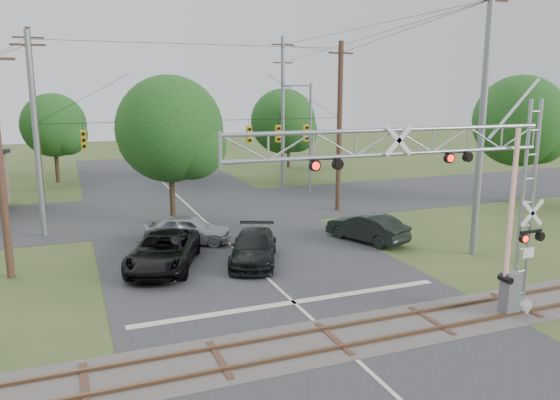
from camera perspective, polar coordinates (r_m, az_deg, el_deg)
name	(u,v)px	position (r m, az deg, el deg)	size (l,w,h in m)	color
ground	(364,367)	(17.67, 8.73, -16.87)	(160.00, 160.00, 0.00)	#384921
road_main	(257,269)	(26.05, -2.45, -7.18)	(14.00, 90.00, 0.02)	#29292C
road_cross	(192,209)	(39.09, -9.20, -0.95)	(90.00, 12.00, 0.02)	#29292C
railroad_track	(334,339)	(19.21, 5.65, -14.24)	(90.00, 3.20, 0.17)	#433D3A
crossing_gantry	(451,189)	(19.61, 17.40, 1.07)	(12.29, 1.03, 8.02)	#989792
traffic_signal_span	(216,132)	(34.60, -6.66, 7.03)	(19.34, 0.36, 11.50)	gray
pickup_black	(163,251)	(26.50, -12.09, -5.21)	(2.81, 6.09, 1.69)	black
car_dark	(254,248)	(26.77, -2.76, -4.98)	(2.13, 5.24, 1.52)	black
sedan_silver	(188,229)	(30.39, -9.55, -3.04)	(1.89, 4.71, 1.60)	#94959B
suv_dark	(367,227)	(30.80, 9.08, -2.85)	(1.67, 4.78, 1.58)	black
streetlight	(308,134)	(42.87, 2.98, 6.93)	(2.35, 0.24, 8.82)	gray
utility_poles	(232,121)	(38.46, -5.04, 8.23)	(24.78, 28.88, 13.20)	#3A241B
treeline	(190,125)	(45.12, -9.37, 7.76)	(50.51, 29.21, 9.39)	#3D2B1B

